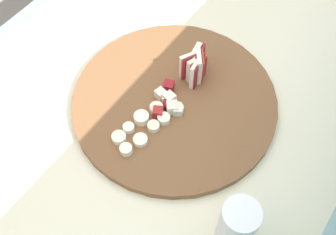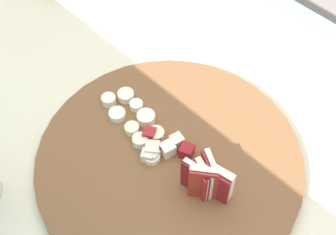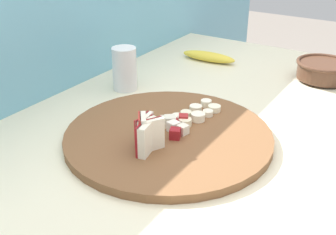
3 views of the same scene
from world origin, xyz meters
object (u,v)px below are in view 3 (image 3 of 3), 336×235
(apple_wedge_fan, at_px, (146,134))
(apple_dice_pile, at_px, (174,125))
(ceramic_bowl, at_px, (323,69))
(small_jar, at_px, (125,69))
(banana_peel, at_px, (209,57))
(banana_slice_rows, at_px, (192,115))
(cutting_board, at_px, (168,136))

(apple_wedge_fan, distance_m, apple_dice_pile, 0.09)
(ceramic_bowl, bearing_deg, apple_wedge_fan, 162.73)
(apple_wedge_fan, bearing_deg, small_jar, 44.30)
(ceramic_bowl, bearing_deg, small_jar, 128.84)
(banana_peel, bearing_deg, banana_slice_rows, -157.24)
(banana_peel, height_order, small_jar, small_jar)
(ceramic_bowl, height_order, small_jar, small_jar)
(small_jar, bearing_deg, apple_wedge_fan, -135.70)
(ceramic_bowl, bearing_deg, banana_slice_rows, 158.10)
(apple_dice_pile, relative_size, banana_slice_rows, 0.55)
(apple_dice_pile, relative_size, banana_peel, 0.53)
(apple_dice_pile, bearing_deg, cutting_board, 172.68)
(apple_wedge_fan, relative_size, banana_peel, 0.43)
(apple_dice_pile, distance_m, small_jar, 0.28)
(banana_slice_rows, bearing_deg, banana_peel, 22.76)
(apple_dice_pile, distance_m, ceramic_bowl, 0.50)
(cutting_board, height_order, banana_peel, banana_peel)
(cutting_board, xyz_separation_m, small_jar, (0.16, 0.23, 0.05))
(banana_slice_rows, bearing_deg, ceramic_bowl, -21.90)
(apple_wedge_fan, relative_size, small_jar, 0.67)
(apple_wedge_fan, bearing_deg, cutting_board, -0.65)
(apple_dice_pile, relative_size, small_jar, 0.82)
(cutting_board, bearing_deg, banana_slice_rows, -6.78)
(banana_slice_rows, distance_m, banana_peel, 0.42)
(ceramic_bowl, distance_m, small_jar, 0.52)
(apple_wedge_fan, height_order, banana_peel, apple_wedge_fan)
(cutting_board, bearing_deg, apple_wedge_fan, 179.35)
(banana_slice_rows, relative_size, banana_peel, 0.95)
(apple_dice_pile, height_order, banana_slice_rows, apple_dice_pile)
(ceramic_bowl, bearing_deg, apple_dice_pile, 159.96)
(banana_slice_rows, xyz_separation_m, ceramic_bowl, (0.41, -0.16, 0.01))
(cutting_board, relative_size, banana_peel, 2.44)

